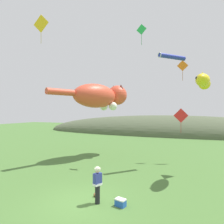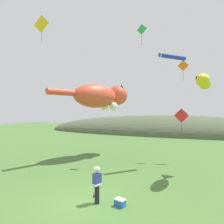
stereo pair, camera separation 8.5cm
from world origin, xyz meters
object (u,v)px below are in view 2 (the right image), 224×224
at_px(kite_giant_cat, 101,96).
at_px(kite_diamond_gold, 41,24).
at_px(kite_spool, 95,195).
at_px(kite_diamond_green, 142,30).
at_px(festival_attendant, 97,184).
at_px(kite_fish_windsock, 203,81).
at_px(picnic_cooler, 120,203).
at_px(kite_tube_streamer, 172,57).
at_px(kite_diamond_orange, 183,66).
at_px(kite_diamond_red, 181,116).

bearing_deg(kite_giant_cat, kite_diamond_gold, -123.58).
xyz_separation_m(kite_spool, kite_diamond_green, (0.55, 7.77, 11.57)).
bearing_deg(kite_giant_cat, kite_spool, -65.97).
relative_size(festival_attendant, kite_diamond_green, 0.96).
bearing_deg(kite_diamond_gold, kite_fish_windsock, 7.85).
height_order(picnic_cooler, kite_diamond_green, kite_diamond_green).
bearing_deg(kite_fish_windsock, festival_attendant, -128.43).
height_order(picnic_cooler, kite_fish_windsock, kite_fish_windsock).
bearing_deg(kite_spool, kite_fish_windsock, 46.15).
distance_m(kite_spool, kite_tube_streamer, 12.08).
relative_size(picnic_cooler, kite_diamond_orange, 0.29).
distance_m(kite_fish_windsock, kite_diamond_red, 4.76).
distance_m(kite_tube_streamer, kite_diamond_green, 3.73).
height_order(kite_diamond_orange, kite_diamond_red, kite_diamond_orange).
xyz_separation_m(kite_spool, kite_giant_cat, (-3.88, 8.71, 5.94)).
distance_m(kite_spool, kite_diamond_red, 10.83).
bearing_deg(kite_giant_cat, kite_diamond_red, 4.70).
height_order(kite_giant_cat, kite_fish_windsock, kite_giant_cat).
height_order(festival_attendant, kite_giant_cat, kite_giant_cat).
bearing_deg(kite_tube_streamer, kite_spool, -112.47).
bearing_deg(kite_tube_streamer, kite_giant_cat, 170.80).
distance_m(festival_attendant, kite_diamond_orange, 14.04).
bearing_deg(kite_fish_windsock, kite_diamond_gold, -172.15).
distance_m(kite_diamond_gold, kite_diamond_red, 14.39).
bearing_deg(kite_diamond_gold, kite_giant_cat, 56.42).
bearing_deg(kite_diamond_red, kite_diamond_orange, 85.69).
height_order(kite_fish_windsock, kite_diamond_orange, kite_diamond_orange).
xyz_separation_m(kite_tube_streamer, kite_diamond_orange, (0.70, 2.92, -0.18)).
relative_size(kite_tube_streamer, kite_diamond_orange, 1.15).
distance_m(kite_tube_streamer, kite_diamond_orange, 3.01).
relative_size(festival_attendant, kite_fish_windsock, 0.55).
xyz_separation_m(kite_diamond_orange, kite_diamond_red, (-0.09, -1.16, -4.67)).
relative_size(picnic_cooler, kite_diamond_green, 0.30).
xyz_separation_m(kite_giant_cat, kite_fish_windsock, (9.25, -3.11, 0.55)).
relative_size(kite_giant_cat, kite_tube_streamer, 3.86).
xyz_separation_m(kite_spool, kite_fish_windsock, (5.37, 5.59, 6.49)).
bearing_deg(kite_fish_windsock, kite_diamond_orange, 107.47).
bearing_deg(kite_giant_cat, picnic_cooler, -59.40).
xyz_separation_m(picnic_cooler, kite_diamond_red, (2.18, 9.83, 3.95)).
bearing_deg(kite_diamond_red, kite_spool, -111.85).
bearing_deg(picnic_cooler, kite_diamond_green, 96.98).
bearing_deg(festival_attendant, kite_diamond_orange, 72.99).
height_order(kite_diamond_green, kite_diamond_red, kite_diamond_green).
relative_size(festival_attendant, kite_giant_cat, 0.21).
height_order(kite_tube_streamer, kite_diamond_red, kite_tube_streamer).
relative_size(picnic_cooler, kite_fish_windsock, 0.17).
bearing_deg(kite_diamond_gold, kite_diamond_orange, 31.22).
bearing_deg(kite_fish_windsock, kite_diamond_green, 155.75).
bearing_deg(kite_tube_streamer, kite_diamond_red, 70.84).
height_order(kite_spool, picnic_cooler, picnic_cooler).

